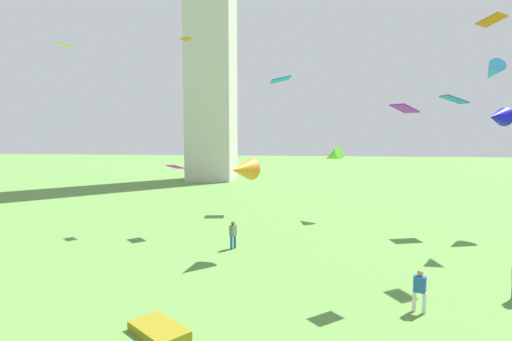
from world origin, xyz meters
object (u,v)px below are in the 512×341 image
Objects in this scene: kite_flying_4 at (175,167)px; kite_flying_6 at (186,39)px; person_1 at (420,288)px; kite_flying_7 at (333,156)px; kite_flying_5 at (242,170)px; kite_flying_3 at (497,117)px; kite_bundle_1 at (159,331)px; kite_flying_1 at (64,45)px; kite_flying_8 at (492,20)px; kite_flying_10 at (454,99)px; person_0 at (233,233)px; kite_flying_9 at (405,109)px; kite_flying_2 at (281,80)px; kite_flying_0 at (493,72)px.

kite_flying_6 is at bearing -41.35° from kite_flying_4.
person_1 is 0.83× the size of kite_flying_7.
kite_flying_6 is (-5.51, 8.38, 8.78)m from kite_flying_5.
kite_flying_3 is 24.46m from kite_bundle_1.
kite_flying_1 is 24.66m from kite_flying_8.
kite_flying_7 reaches higher than kite_flying_4.
kite_flying_3 is 1.63× the size of kite_flying_4.
kite_flying_1 reaches higher than kite_flying_8.
kite_flying_10 is (7.93, -2.60, 4.05)m from kite_flying_7.
kite_flying_3 reaches higher than kite_flying_4.
person_0 is at bearing 10.34° from kite_flying_7.
kite_bundle_1 is at bearing -71.72° from kite_flying_5.
kite_flying_6 reaches higher than kite_flying_10.
person_1 is 24.60m from kite_flying_1.
kite_flying_8 is 8.02m from kite_flying_10.
kite_flying_3 is at bearing -167.72° from kite_flying_9.
person_0 is 0.91× the size of kite_flying_10.
kite_flying_10 is at bearing 61.23° from kite_flying_1.
person_0 is 17.38m from kite_flying_8.
kite_flying_5 is at bearing -108.60° from kite_flying_2.
kite_flying_7 reaches higher than kite_flying_5.
kite_flying_0 is at bearing -169.46° from kite_flying_9.
person_1 is at bearing -87.68° from kite_flying_2.
kite_flying_1 reaches higher than kite_flying_9.
kite_flying_8 reaches higher than kite_flying_0.
kite_flying_3 is (27.69, 3.65, -4.58)m from kite_flying_1.
kite_flying_7 is at bearing 73.51° from kite_flying_1.
kite_flying_10 is 0.85× the size of kite_bundle_1.
kite_bundle_1 is at bearing 40.42° from kite_flying_0.
kite_flying_0 is 0.79× the size of kite_flying_5.
kite_flying_2 is 16.69m from kite_flying_5.
kite_flying_0 is 0.99× the size of kite_flying_1.
kite_flying_6 is at bearing -148.16° from kite_flying_2.
kite_flying_0 is 0.93× the size of kite_flying_10.
kite_flying_7 is (10.48, 6.66, 0.44)m from kite_flying_4.
person_0 is at bearing -15.65° from kite_flying_6.
kite_flying_0 is at bearing -53.62° from person_0.
kite_flying_9 is 13.29m from kite_flying_10.
kite_flying_3 is at bearing -61.49° from kite_flying_8.
kite_flying_9 is at bearing 31.63° from kite_bundle_1.
kite_flying_0 is at bearing 97.61° from kite_flying_7.
person_0 is 17.39m from kite_flying_2.
kite_flying_5 is at bearing -16.79° from kite_flying_6.
kite_flying_8 is at bearing 35.81° from kite_bundle_1.
kite_flying_4 is at bearing -44.88° from kite_flying_6.
kite_flying_6 is 18.32m from kite_flying_9.
kite_flying_1 reaches higher than kite_flying_0.
kite_flying_6 is (-13.04, 14.11, 12.57)m from person_1.
kite_flying_5 is 16.34m from kite_flying_10.
kite_bundle_1 is (-1.31, -8.59, -4.54)m from kite_flying_5.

